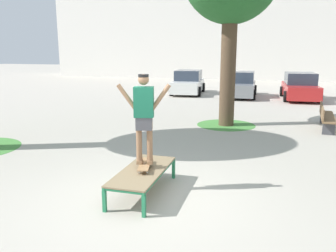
{
  "coord_description": "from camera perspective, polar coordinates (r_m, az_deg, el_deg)",
  "views": [
    {
      "loc": [
        2.19,
        -5.43,
        2.62
      ],
      "look_at": [
        -0.18,
        1.72,
        1.0
      ],
      "focal_mm": 36.54,
      "sensor_mm": 36.0,
      "label": 1
    }
  ],
  "objects": [
    {
      "name": "ground_plane",
      "position": [
        6.41,
        -3.36,
        -12.0
      ],
      "size": [
        120.0,
        120.0,
        0.0
      ],
      "primitive_type": "plane",
      "color": "#B2AA9E"
    },
    {
      "name": "building_facade",
      "position": [
        35.99,
        14.36,
        16.18
      ],
      "size": [
        42.89,
        4.0,
        10.73
      ],
      "primitive_type": "cube",
      "color": "silver",
      "rests_on": "ground"
    },
    {
      "name": "skate_box",
      "position": [
        6.51,
        -4.2,
        -7.7
      ],
      "size": [
        0.84,
        1.93,
        0.46
      ],
      "color": "#237A4C",
      "rests_on": "ground"
    },
    {
      "name": "skateboard",
      "position": [
        6.56,
        -3.9,
        -6.4
      ],
      "size": [
        0.42,
        0.82,
        0.09
      ],
      "color": "#9E754C",
      "rests_on": "skate_box"
    },
    {
      "name": "skater",
      "position": [
        6.32,
        -4.03,
        2.19
      ],
      "size": [
        0.98,
        0.38,
        1.69
      ],
      "color": "#8E6647",
      "rests_on": "skateboard"
    },
    {
      "name": "grass_patch_mid_back",
      "position": [
        12.8,
        9.65,
        0.19
      ],
      "size": [
        2.14,
        2.14,
        0.01
      ],
      "primitive_type": "cylinder",
      "color": "#47893D",
      "rests_on": "ground"
    },
    {
      "name": "car_white",
      "position": [
        22.32,
        3.38,
        7.18
      ],
      "size": [
        2.3,
        4.38,
        1.5
      ],
      "color": "silver",
      "rests_on": "ground"
    },
    {
      "name": "car_grey",
      "position": [
        21.21,
        11.94,
        6.68
      ],
      "size": [
        2.1,
        4.29,
        1.5
      ],
      "color": "slate",
      "rests_on": "ground"
    },
    {
      "name": "car_red",
      "position": [
        20.92,
        21.14,
        6.06
      ],
      "size": [
        2.18,
        4.33,
        1.5
      ],
      "color": "red",
      "rests_on": "ground"
    },
    {
      "name": "park_bench",
      "position": [
        13.14,
        24.84,
        1.5
      ],
      "size": [
        0.57,
        2.42,
        0.83
      ],
      "color": "brown",
      "rests_on": "ground"
    }
  ]
}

